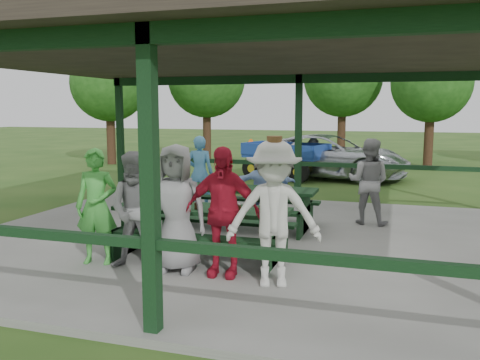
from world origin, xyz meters
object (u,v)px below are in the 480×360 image
(contestant_grey_mid, at_px, (176,208))
(spectator_blue, at_px, (200,173))
(contestant_grey_left, at_px, (138,210))
(spectator_lblue, at_px, (263,184))
(farm_trailer, at_px, (286,160))
(contestant_white_fedora, at_px, (274,214))
(pickup_truck, at_px, (329,156))
(spectator_grey, at_px, (369,181))
(contestant_green, at_px, (97,206))
(contestant_red, at_px, (222,212))
(picnic_table_far, at_px, (240,201))
(picnic_table_near, at_px, (202,225))

(contestant_grey_mid, relative_size, spectator_blue, 1.07)
(contestant_grey_left, xyz_separation_m, spectator_lblue, (0.85, 3.56, -0.11))
(spectator_blue, bearing_deg, farm_trailer, -105.62)
(contestant_white_fedora, distance_m, pickup_truck, 10.99)
(contestant_white_fedora, xyz_separation_m, pickup_truck, (-0.74, 10.96, -0.29))
(spectator_lblue, xyz_separation_m, spectator_grey, (2.03, 0.23, 0.11))
(contestant_green, bearing_deg, pickup_truck, 67.74)
(contestant_red, bearing_deg, farm_trailer, 95.55)
(picnic_table_far, height_order, spectator_lblue, spectator_lblue)
(picnic_table_far, bearing_deg, contestant_grey_mid, -90.78)
(picnic_table_far, xyz_separation_m, contestant_grey_mid, (-0.04, -2.77, 0.39))
(pickup_truck, bearing_deg, farm_trailer, 123.14)
(picnic_table_far, height_order, spectator_blue, spectator_blue)
(spectator_blue, height_order, spectator_grey, spectator_grey)
(contestant_green, height_order, spectator_blue, contestant_green)
(farm_trailer, bearing_deg, contestant_red, -65.61)
(picnic_table_far, xyz_separation_m, pickup_truck, (0.62, 8.01, 0.14))
(contestant_green, height_order, farm_trailer, contestant_green)
(contestant_grey_left, distance_m, pickup_truck, 10.90)
(contestant_grey_mid, distance_m, contestant_red, 0.66)
(spectator_lblue, height_order, pickup_truck, spectator_lblue)
(picnic_table_far, bearing_deg, spectator_grey, 23.03)
(contestant_green, relative_size, spectator_lblue, 1.17)
(picnic_table_near, height_order, contestant_white_fedora, contestant_white_fedora)
(picnic_table_far, xyz_separation_m, contestant_white_fedora, (1.36, -2.95, 0.44))
(contestant_green, distance_m, farm_trailer, 10.25)
(contestant_white_fedora, bearing_deg, picnic_table_near, 129.52)
(spectator_lblue, relative_size, spectator_blue, 0.87)
(spectator_blue, relative_size, pickup_truck, 0.31)
(spectator_lblue, distance_m, spectator_blue, 1.68)
(farm_trailer, bearing_deg, spectator_lblue, -64.78)
(pickup_truck, bearing_deg, spectator_lblue, -172.65)
(pickup_truck, bearing_deg, picnic_table_near, -173.16)
(spectator_blue, relative_size, spectator_grey, 0.99)
(contestant_white_fedora, bearing_deg, spectator_grey, 61.60)
(contestant_grey_left, relative_size, contestant_red, 0.95)
(contestant_grey_left, height_order, spectator_lblue, contestant_grey_left)
(picnic_table_near, xyz_separation_m, contestant_red, (0.59, -0.76, 0.39))
(contestant_grey_left, bearing_deg, spectator_blue, 85.09)
(contestant_green, relative_size, spectator_grey, 1.01)
(contestant_red, relative_size, spectator_grey, 1.05)
(spectator_grey, xyz_separation_m, farm_trailer, (-3.02, 6.47, -0.30))
(spectator_lblue, bearing_deg, spectator_grey, 171.15)
(picnic_table_far, relative_size, contestant_white_fedora, 1.52)
(picnic_table_near, xyz_separation_m, contestant_green, (-1.30, -0.79, 0.35))
(contestant_grey_mid, xyz_separation_m, spectator_grey, (2.33, 3.74, -0.05))
(picnic_table_near, relative_size, contestant_grey_mid, 1.52)
(contestant_white_fedora, distance_m, spectator_lblue, 3.86)
(contestant_green, height_order, contestant_grey_mid, contestant_grey_mid)
(picnic_table_far, bearing_deg, contestant_red, -77.34)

